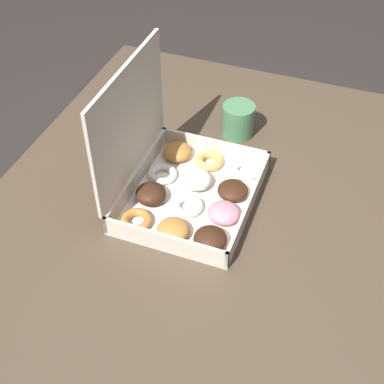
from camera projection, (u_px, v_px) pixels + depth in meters
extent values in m
plane|color=#2D2826|center=(202.00, 357.00, 1.78)|extent=(8.00, 8.00, 0.00)
cube|color=#4C3D2D|center=(206.00, 200.00, 1.26)|extent=(1.15, 0.97, 0.03)
cylinder|color=#4C3D2D|center=(381.00, 208.00, 1.77)|extent=(0.06, 0.06, 0.73)
cylinder|color=#4C3D2D|center=(140.00, 149.00, 1.99)|extent=(0.06, 0.06, 0.73)
cube|color=silver|center=(192.00, 198.00, 1.24)|extent=(0.34, 0.28, 0.01)
cube|color=beige|center=(249.00, 205.00, 1.19)|extent=(0.34, 0.01, 0.04)
cube|color=beige|center=(138.00, 176.00, 1.26)|extent=(0.34, 0.01, 0.04)
cube|color=beige|center=(164.00, 242.00, 1.11)|extent=(0.01, 0.28, 0.04)
cube|color=beige|center=(215.00, 147.00, 1.33)|extent=(0.01, 0.28, 0.04)
cube|color=beige|center=(129.00, 122.00, 1.15)|extent=(0.34, 0.01, 0.27)
ellipsoid|color=#381E11|center=(210.00, 239.00, 1.12)|extent=(0.07, 0.07, 0.04)
ellipsoid|color=pink|center=(224.00, 213.00, 1.18)|extent=(0.07, 0.07, 0.04)
ellipsoid|color=#381E11|center=(233.00, 190.00, 1.23)|extent=(0.07, 0.07, 0.03)
torus|color=white|center=(245.00, 170.00, 1.29)|extent=(0.07, 0.07, 0.02)
ellipsoid|color=#B77A38|center=(173.00, 230.00, 1.14)|extent=(0.07, 0.07, 0.03)
torus|color=white|center=(188.00, 206.00, 1.20)|extent=(0.07, 0.07, 0.02)
ellipsoid|color=white|center=(197.00, 179.00, 1.25)|extent=(0.07, 0.07, 0.04)
torus|color=tan|center=(209.00, 161.00, 1.31)|extent=(0.07, 0.07, 0.02)
torus|color=#B77A38|center=(136.00, 221.00, 1.17)|extent=(0.07, 0.07, 0.02)
ellipsoid|color=#381E11|center=(151.00, 194.00, 1.22)|extent=(0.07, 0.07, 0.04)
torus|color=white|center=(162.00, 174.00, 1.28)|extent=(0.07, 0.07, 0.02)
ellipsoid|color=#B77A38|center=(177.00, 152.00, 1.33)|extent=(0.07, 0.07, 0.04)
cylinder|color=#4C8456|center=(239.00, 120.00, 1.39)|extent=(0.08, 0.08, 0.09)
cylinder|color=black|center=(240.00, 108.00, 1.36)|extent=(0.07, 0.07, 0.01)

